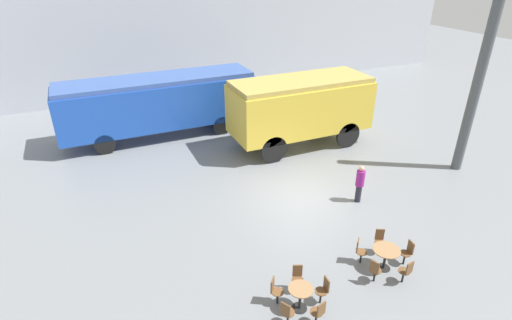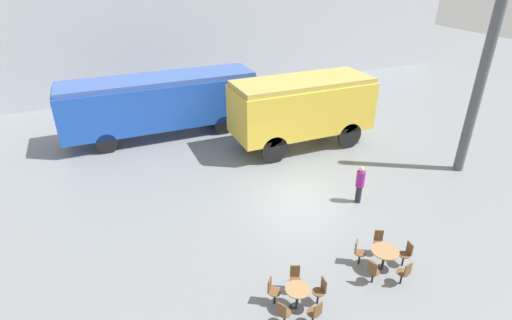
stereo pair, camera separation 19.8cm
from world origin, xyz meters
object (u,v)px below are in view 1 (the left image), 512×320
Objects in this scene: cafe_table_near at (386,253)px; cafe_chair_0 at (407,271)px; visitor_person at (360,183)px; passenger_coach_vintage at (300,105)px; cafe_table_mid at (300,294)px; streamlined_locomotive at (173,100)px.

cafe_chair_0 reaches higher than cafe_table_near.
passenger_coach_vintage is at bearing 85.09° from visitor_person.
cafe_table_near is at bearing -102.82° from passenger_coach_vintage.
cafe_table_near is at bearing 6.04° from cafe_table_mid.
cafe_chair_0 is at bearing -101.13° from passenger_coach_vintage.
passenger_coach_vintage reaches higher than cafe_table_near.
passenger_coach_vintage is 9.71m from cafe_table_near.
cafe_table_near is at bearing -75.71° from streamlined_locomotive.
streamlined_locomotive is at bearing 143.41° from passenger_coach_vintage.
cafe_table_mid is at bearing -89.29° from streamlined_locomotive.
cafe_table_mid is (-5.39, -9.69, -1.61)m from passenger_coach_vintage.
visitor_person is (5.06, -9.92, -1.06)m from streamlined_locomotive.
visitor_person reaches higher than cafe_table_near.
cafe_chair_0 is at bearing -80.52° from cafe_table_near.
streamlined_locomotive is 13.89m from cafe_table_mid.
cafe_chair_0 is at bearing -109.02° from visitor_person.
visitor_person is (4.89, 3.90, 0.33)m from cafe_table_mid.
passenger_coach_vintage is 8.26× the size of cafe_table_near.
cafe_table_near is 0.98× the size of cafe_chair_0.
passenger_coach_vintage is 10.46m from cafe_chair_0.
cafe_chair_0 is at bearing -75.97° from streamlined_locomotive.
cafe_chair_0 is (3.39, -0.44, -0.04)m from cafe_table_mid.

